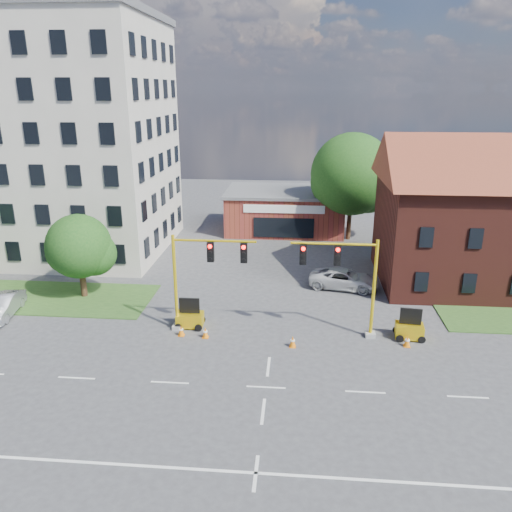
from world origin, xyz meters
name	(u,v)px	position (x,y,z in m)	size (l,w,h in m)	color
ground	(266,387)	(0.00, 0.00, 0.00)	(120.00, 120.00, 0.00)	#404042
grass_verge_nw	(3,296)	(-20.00, 10.00, 0.04)	(22.00, 6.00, 0.08)	#2A4E1D
lane_markings	(262,425)	(0.00, -3.00, 0.01)	(60.00, 36.00, 0.01)	white
office_block	(60,137)	(-20.00, 21.90, 10.31)	(18.40, 15.40, 20.60)	#BCB4A5
brick_shop	(285,210)	(0.00, 29.98, 2.16)	(12.40, 8.40, 4.30)	brown
tree_large	(356,177)	(6.91, 27.08, 6.27)	(8.38, 7.98, 10.54)	#3E2616
tree_nw_front	(83,248)	(-13.77, 10.58, 3.70)	(4.81, 4.58, 6.15)	#3E2616
signal_mast_west	(201,272)	(-4.36, 6.00, 3.92)	(5.30, 0.60, 6.20)	gray
signal_mast_east	(347,276)	(4.36, 6.00, 3.92)	(5.30, 0.60, 6.20)	gray
trailer_west	(190,318)	(-5.28, 6.39, 0.59)	(1.69, 1.16, 1.89)	yellow
trailer_east	(409,329)	(8.32, 6.02, 0.59)	(1.75, 1.26, 1.87)	yellow
cone_a	(181,331)	(-5.57, 5.15, 0.34)	(0.40, 0.40, 0.70)	orange
cone_b	(205,333)	(-4.05, 5.01, 0.34)	(0.40, 0.40, 0.70)	orange
cone_c	(293,342)	(1.28, 4.33, 0.34)	(0.40, 0.40, 0.70)	orange
cone_d	(407,341)	(8.00, 4.95, 0.34)	(0.40, 0.40, 0.70)	orange
pickup_white	(344,279)	(5.02, 13.83, 0.73)	(2.43, 5.26, 1.46)	silver
sedan_silver_front	(3,306)	(-18.02, 6.89, 0.71)	(1.51, 4.34, 1.43)	#929499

